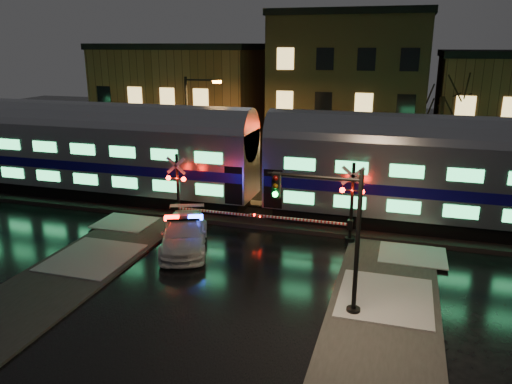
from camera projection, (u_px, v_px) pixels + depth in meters
ground at (248, 251)px, 23.71m from camera, size 120.00×120.00×0.00m
ballast at (275, 216)px, 28.26m from camera, size 90.00×4.20×0.24m
sidewalk_left at (48, 288)px, 19.99m from camera, size 4.00×20.00×0.12m
sidewalk_right at (380, 342)px, 16.39m from camera, size 4.00×20.00×0.12m
building_left at (186, 100)px, 46.21m from camera, size 14.00×10.00×9.00m
building_mid at (351, 90)px, 42.16m from camera, size 12.00×11.00×11.50m
train at (261, 158)px, 27.55m from camera, size 51.00×3.12×5.92m
police_car at (184, 234)px, 23.81m from camera, size 3.79×5.57×1.66m
crossing_signal_right at (344, 211)px, 24.19m from camera, size 5.76×0.65×4.08m
crossing_signal_left at (184, 197)px, 26.56m from camera, size 5.54×0.65×3.92m
traffic_light at (333, 239)px, 17.53m from camera, size 3.52×0.66×5.44m
streetlight at (191, 126)px, 32.61m from camera, size 2.50×0.26×7.46m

